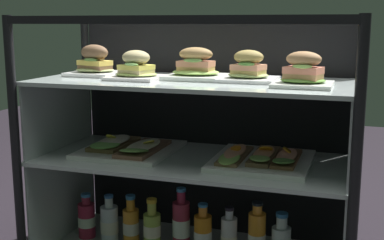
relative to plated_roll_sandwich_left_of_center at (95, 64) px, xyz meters
name	(u,v)px	position (x,y,z in m)	size (l,w,h in m)	color
case_frame	(204,127)	(0.41, 0.11, -0.24)	(1.18, 0.54, 0.93)	black
riser_lower_tier	(192,209)	(0.41, -0.04, -0.53)	(1.12, 0.47, 0.36)	silver
shelf_lower_glass	(192,160)	(0.41, -0.04, -0.34)	(1.13, 0.49, 0.01)	silver
riser_upper_tier	(192,122)	(0.41, -0.04, -0.20)	(1.12, 0.47, 0.27)	silver
shelf_upper_glass	(192,82)	(0.41, -0.04, -0.05)	(1.13, 0.49, 0.01)	silver
plated_roll_sandwich_left_of_center	(95,64)	(0.00, 0.00, 0.00)	(0.19, 0.19, 0.12)	white
plated_roll_sandwich_mid_left	(136,68)	(0.21, -0.07, 0.00)	(0.19, 0.19, 0.11)	white
plated_roll_sandwich_center	(197,68)	(0.41, 0.01, 0.00)	(0.20, 0.20, 0.12)	white
plated_roll_sandwich_near_right_corner	(248,70)	(0.61, 0.00, -0.01)	(0.20, 0.20, 0.11)	white
plated_roll_sandwich_far_right	(303,74)	(0.80, -0.10, 0.00)	(0.19, 0.19, 0.11)	white
open_sandwich_tray_near_left_corner	(129,147)	(0.15, -0.03, -0.31)	(0.34, 0.38, 0.06)	white
open_sandwich_tray_right_of_center	(261,158)	(0.66, -0.03, -0.31)	(0.34, 0.37, 0.06)	white
juice_bottle_back_left	(87,219)	(-0.05, -0.02, -0.63)	(0.07, 0.07, 0.18)	#A1233F
juice_bottle_back_center	(110,223)	(0.06, -0.03, -0.63)	(0.07, 0.07, 0.19)	white
juice_bottle_front_left_end	(131,225)	(0.15, -0.02, -0.63)	(0.06, 0.06, 0.20)	orange
juice_bottle_front_second	(152,229)	(0.25, -0.04, -0.63)	(0.07, 0.07, 0.21)	#AECA51
juice_bottle_front_middle	(181,225)	(0.36, -0.02, -0.61)	(0.07, 0.07, 0.25)	#9C2B40
juice_bottle_front_right_end	(203,235)	(0.45, -0.04, -0.63)	(0.07, 0.07, 0.21)	orange
juice_bottle_tucked_behind	(229,238)	(0.55, -0.02, -0.63)	(0.06, 0.06, 0.20)	white
juice_bottle_front_fourth	(257,238)	(0.65, -0.02, -0.61)	(0.07, 0.07, 0.23)	orange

